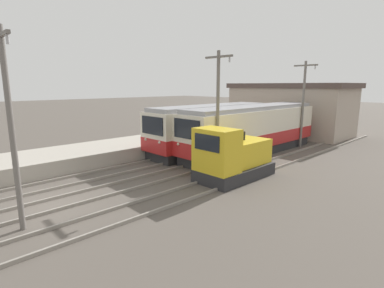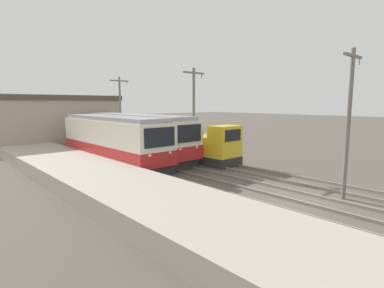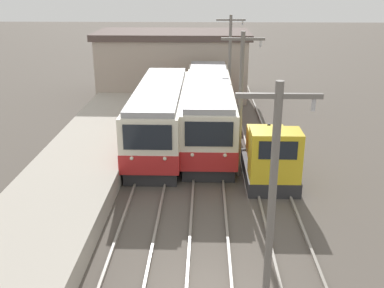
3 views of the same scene
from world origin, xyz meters
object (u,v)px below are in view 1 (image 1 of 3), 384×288
at_px(shunting_locomotive, 232,158).
at_px(catenary_mast_far, 303,101).
at_px(commuter_train_center, 253,131).
at_px(commuter_train_left, 211,130).
at_px(catenary_mast_mid, 218,108).
at_px(catenary_mast_near, 11,124).

xyz_separation_m(shunting_locomotive, catenary_mast_far, (-1.49, 11.16, 2.69)).
relative_size(commuter_train_center, shunting_locomotive, 2.97).
relative_size(shunting_locomotive, catenary_mast_far, 0.66).
bearing_deg(shunting_locomotive, commuter_train_center, 115.55).
distance_m(commuter_train_left, catenary_mast_mid, 6.39).
distance_m(commuter_train_center, catenary_mast_far, 5.56).
bearing_deg(catenary_mast_mid, commuter_train_center, 104.44).
distance_m(commuter_train_left, catenary_mast_near, 15.69).
height_order(commuter_train_left, catenary_mast_far, catenary_mast_far).
bearing_deg(catenary_mast_far, commuter_train_left, -123.33).
xyz_separation_m(catenary_mast_near, catenary_mast_mid, (0.00, 10.74, 0.00)).
xyz_separation_m(commuter_train_center, catenary_mast_near, (1.51, -16.60, 2.18)).
bearing_deg(catenary_mast_near, catenary_mast_far, 90.00).
xyz_separation_m(catenary_mast_near, catenary_mast_far, (0.00, 21.48, 0.00)).
bearing_deg(catenary_mast_far, shunting_locomotive, -82.38).
bearing_deg(commuter_train_left, commuter_train_center, 30.77).
xyz_separation_m(catenary_mast_mid, catenary_mast_far, (0.00, 10.74, 0.00)).
xyz_separation_m(commuter_train_left, catenary_mast_near, (4.31, -14.93, 2.19)).
relative_size(commuter_train_left, catenary_mast_near, 1.64).
xyz_separation_m(commuter_train_center, catenary_mast_far, (1.51, 4.88, 2.18)).
xyz_separation_m(commuter_train_left, catenary_mast_mid, (4.31, -4.19, 2.19)).
height_order(commuter_train_left, shunting_locomotive, commuter_train_left).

